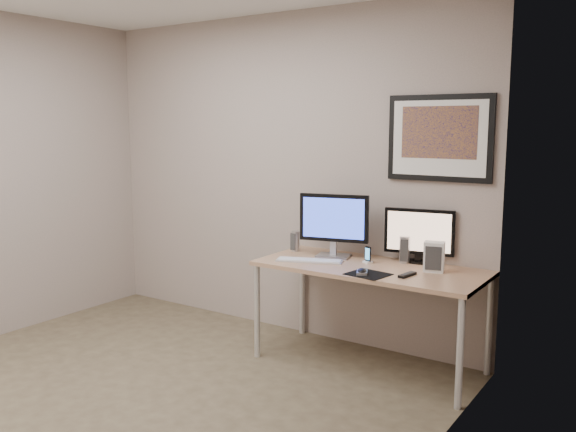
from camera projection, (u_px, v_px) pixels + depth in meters
name	position (u px, v px, depth m)	size (l,w,h in m)	color
floor	(128.00, 400.00, 3.83)	(3.60, 3.60, 0.00)	#493E2D
room	(172.00, 136.00, 3.95)	(3.60, 3.60, 3.60)	white
desk	(370.00, 275.00, 4.29)	(1.60, 0.70, 0.73)	#966C48
framed_art	(439.00, 138.00, 4.22)	(0.75, 0.04, 0.60)	black
monitor_large	(334.00, 223.00, 4.52)	(0.51, 0.22, 0.48)	#B3B3B8
monitor_tv	(419.00, 234.00, 4.34)	(0.50, 0.15, 0.39)	black
speaker_left	(296.00, 241.00, 4.77)	(0.06, 0.06, 0.16)	#B3B3B8
speaker_right	(405.00, 249.00, 4.37)	(0.08, 0.08, 0.19)	#B3B3B8
phone_dock	(368.00, 255.00, 4.36)	(0.06, 0.06, 0.12)	black
keyboard	(309.00, 260.00, 4.41)	(0.48, 0.13, 0.02)	silver
mousepad	(368.00, 274.00, 4.04)	(0.26, 0.23, 0.00)	black
mouse	(362.00, 271.00, 4.03)	(0.06, 0.11, 0.04)	black
remote	(407.00, 274.00, 3.99)	(0.04, 0.17, 0.02)	black
fan_unit	(434.00, 257.00, 4.10)	(0.13, 0.10, 0.20)	white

